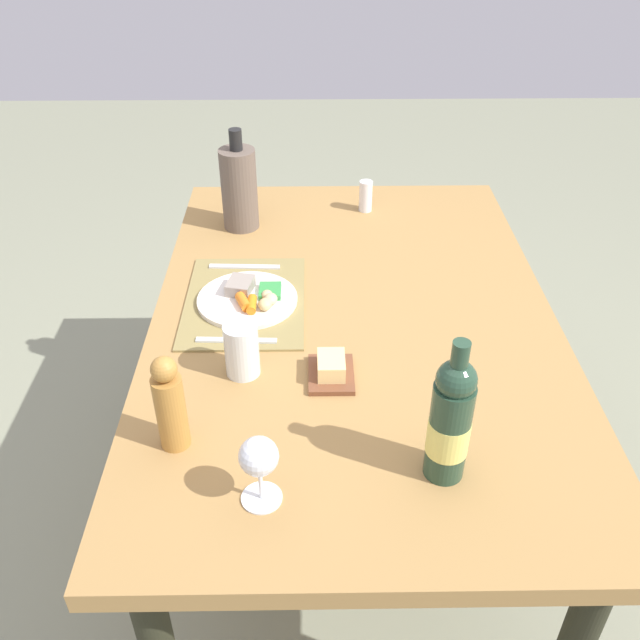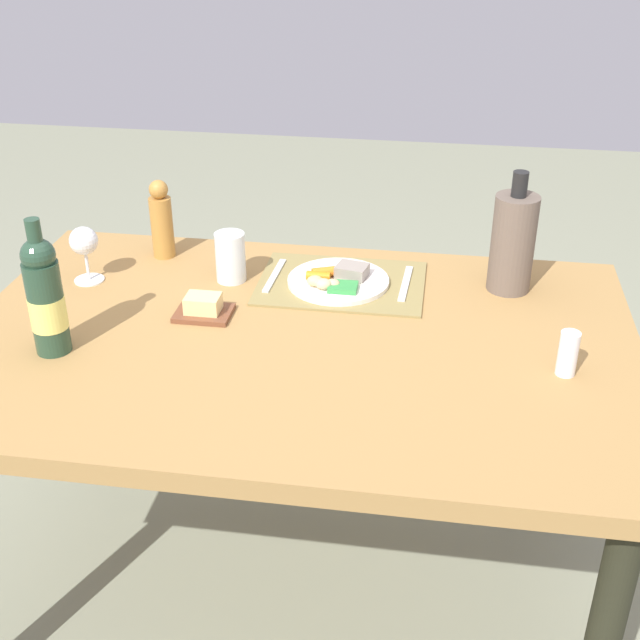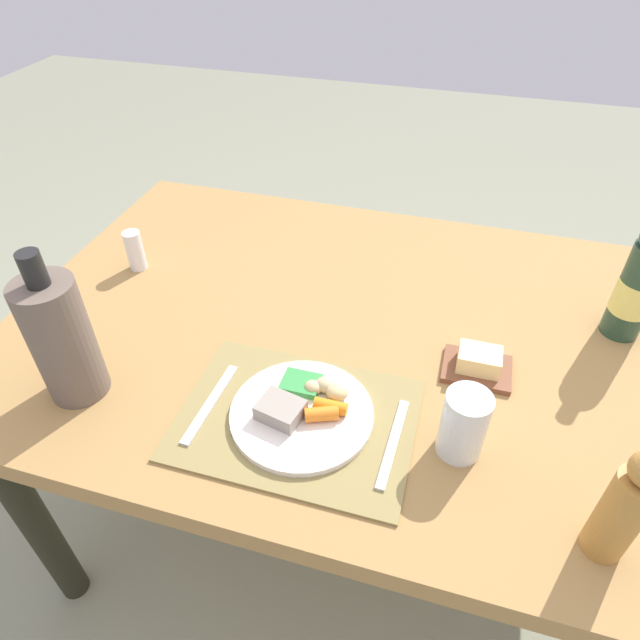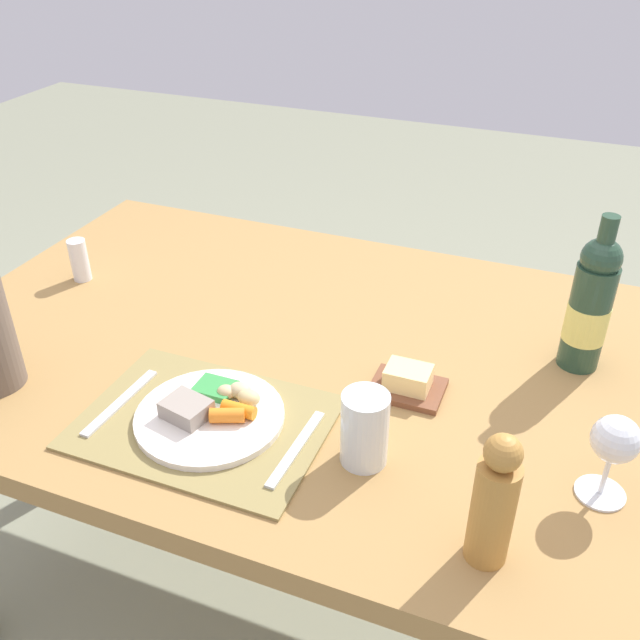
# 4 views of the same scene
# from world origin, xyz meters

# --- Properties ---
(ground_plane) EXTENTS (8.00, 8.00, 0.00)m
(ground_plane) POSITION_xyz_m (0.00, 0.00, 0.00)
(ground_plane) COLOR gray
(dining_table) EXTENTS (1.52, 1.00, 0.75)m
(dining_table) POSITION_xyz_m (0.00, 0.00, 0.67)
(dining_table) COLOR #A17943
(dining_table) RESTS_ON ground_plane
(placemat) EXTENTS (0.41, 0.30, 0.01)m
(placemat) POSITION_xyz_m (-0.07, -0.28, 0.75)
(placemat) COLOR olive
(placemat) RESTS_ON dining_table
(dinner_plate) EXTENTS (0.25, 0.25, 0.04)m
(dinner_plate) POSITION_xyz_m (-0.06, -0.26, 0.76)
(dinner_plate) COLOR white
(dinner_plate) RESTS_ON placemat
(fork) EXTENTS (0.03, 0.19, 0.00)m
(fork) POSITION_xyz_m (-0.23, -0.29, 0.76)
(fork) COLOR silver
(fork) RESTS_ON placemat
(knife) EXTENTS (0.02, 0.19, 0.00)m
(knife) POSITION_xyz_m (0.11, -0.28, 0.76)
(knife) COLOR silver
(knife) RESTS_ON placemat
(salt_shaker) EXTENTS (0.04, 0.04, 0.10)m
(salt_shaker) POSITION_xyz_m (-0.58, 0.07, 0.80)
(salt_shaker) COLOR white
(salt_shaker) RESTS_ON dining_table
(pepper_mill) EXTENTS (0.06, 0.06, 0.21)m
(pepper_mill) POSITION_xyz_m (0.43, -0.37, 0.85)
(pepper_mill) COLOR #B37D37
(pepper_mill) RESTS_ON dining_table
(cooler_bottle) EXTENTS (0.11, 0.11, 0.30)m
(cooler_bottle) POSITION_xyz_m (-0.48, -0.32, 0.87)
(cooler_bottle) COLOR brown
(cooler_bottle) RESTS_ON dining_table
(butter_dish) EXTENTS (0.13, 0.10, 0.05)m
(butter_dish) POSITION_xyz_m (0.23, -0.06, 0.77)
(butter_dish) COLOR brown
(butter_dish) RESTS_ON dining_table
(water_tumbler) EXTENTS (0.08, 0.08, 0.13)m
(water_tumbler) POSITION_xyz_m (0.21, -0.26, 0.80)
(water_tumbler) COLOR silver
(water_tumbler) RESTS_ON dining_table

